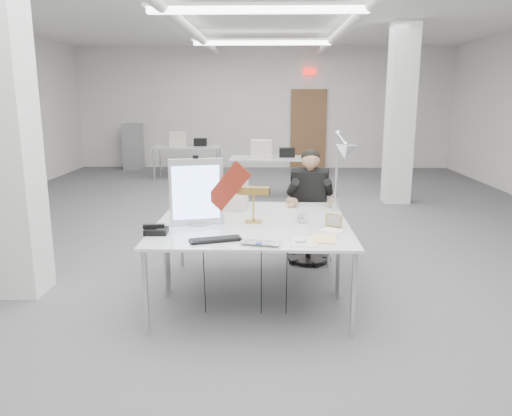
{
  "coord_description": "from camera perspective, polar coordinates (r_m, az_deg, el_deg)",
  "views": [
    {
      "loc": [
        0.16,
        -6.66,
        1.93
      ],
      "look_at": [
        0.03,
        -2.0,
        0.88
      ],
      "focal_mm": 35.0,
      "sensor_mm": 36.0,
      "label": 1
    }
  ],
  "objects": [
    {
      "name": "bg_desk_a",
      "position": [
        9.73,
        1.8,
        5.7
      ],
      "size": [
        1.6,
        0.8,
        0.02
      ],
      "primitive_type": "cube",
      "color": "silver",
      "rests_on": "room_shell"
    },
    {
      "name": "filing_cabinet",
      "position": [
        13.86,
        -13.86,
        6.84
      ],
      "size": [
        0.45,
        0.55,
        1.2
      ],
      "primitive_type": "cube",
      "color": "gray",
      "rests_on": "room_shell"
    },
    {
      "name": "paper_stack_b",
      "position": [
        4.21,
        7.77,
        -3.5
      ],
      "size": [
        0.23,
        0.3,
        0.01
      ],
      "primitive_type": "cube",
      "rotation": [
        0.0,
        0.0,
        -0.09
      ],
      "color": "#E5D689",
      "rests_on": "desk_main"
    },
    {
      "name": "architect_lamp",
      "position": [
        4.97,
        9.55,
        3.59
      ],
      "size": [
        0.25,
        0.63,
        0.8
      ],
      "primitive_type": null,
      "rotation": [
        0.0,
        0.0,
        0.06
      ],
      "color": "silver",
      "rests_on": "desk_second"
    },
    {
      "name": "beige_monitor",
      "position": [
        5.29,
        -2.94,
        1.67
      ],
      "size": [
        0.37,
        0.35,
        0.32
      ],
      "primitive_type": "cube",
      "rotation": [
        0.0,
        0.0,
        -0.1
      ],
      "color": "beige",
      "rests_on": "desk_second"
    },
    {
      "name": "mouse",
      "position": [
        4.08,
        5.13,
        -3.76
      ],
      "size": [
        0.09,
        0.06,
        0.04
      ],
      "primitive_type": "ellipsoid",
      "rotation": [
        0.0,
        0.0,
        0.06
      ],
      "color": "silver",
      "rests_on": "desk_main"
    },
    {
      "name": "desk_second",
      "position": [
        5.19,
        -0.24,
        -0.47
      ],
      "size": [
        1.8,
        0.9,
        0.02
      ],
      "primitive_type": "cube",
      "color": "silver",
      "rests_on": "room_shell"
    },
    {
      "name": "laptop",
      "position": [
        3.98,
        0.32,
        -4.24
      ],
      "size": [
        0.37,
        0.28,
        0.03
      ],
      "primitive_type": "imported",
      "rotation": [
        0.0,
        0.0,
        -0.23
      ],
      "color": "#B1B1B6",
      "rests_on": "desk_main"
    },
    {
      "name": "bg_desk_b",
      "position": [
        12.07,
        -7.85,
        6.95
      ],
      "size": [
        1.6,
        0.8,
        0.02
      ],
      "primitive_type": "cube",
      "color": "silver",
      "rests_on": "room_shell"
    },
    {
      "name": "seated_person",
      "position": [
        5.74,
        6.19,
        2.33
      ],
      "size": [
        0.63,
        0.73,
        0.96
      ],
      "primitive_type": null,
      "rotation": [
        0.0,
        0.0,
        -0.2
      ],
      "color": "black",
      "rests_on": "office_chair"
    },
    {
      "name": "keyboard",
      "position": [
        4.14,
        -4.65,
        -3.63
      ],
      "size": [
        0.45,
        0.27,
        0.02
      ],
      "primitive_type": "cube",
      "rotation": [
        0.0,
        0.0,
        0.33
      ],
      "color": "black",
      "rests_on": "desk_main"
    },
    {
      "name": "bankers_lamp",
      "position": [
        4.68,
        -0.29,
        0.54
      ],
      "size": [
        0.34,
        0.17,
        0.37
      ],
      "primitive_type": null,
      "rotation": [
        0.0,
        0.0,
        -0.12
      ],
      "color": "#B87E39",
      "rests_on": "desk_main"
    },
    {
      "name": "picture_frame_left",
      "position": [
        4.66,
        -8.37,
        -1.37
      ],
      "size": [
        0.13,
        0.03,
        0.1
      ],
      "primitive_type": "cube",
      "rotation": [
        -0.21,
        0.0,
        -0.02
      ],
      "color": "olive",
      "rests_on": "desk_main"
    },
    {
      "name": "paper_stack_a",
      "position": [
        4.13,
        5.66,
        -3.81
      ],
      "size": [
        0.26,
        0.33,
        0.01
      ],
      "primitive_type": "cube",
      "rotation": [
        0.0,
        0.0,
        -0.17
      ],
      "color": "silver",
      "rests_on": "desk_main"
    },
    {
      "name": "desk_clock",
      "position": [
        4.72,
        5.31,
        -1.11
      ],
      "size": [
        0.1,
        0.05,
        0.1
      ],
      "primitive_type": "cylinder",
      "rotation": [
        1.57,
        0.0,
        0.22
      ],
      "color": "#A7A8AC",
      "rests_on": "desk_main"
    },
    {
      "name": "office_chair",
      "position": [
        5.87,
        6.07,
        -1.12
      ],
      "size": [
        0.62,
        0.62,
        1.06
      ],
      "primitive_type": null,
      "rotation": [
        0.0,
        0.0,
        -0.2
      ],
      "color": "black",
      "rests_on": "room_shell"
    },
    {
      "name": "monitor",
      "position": [
        4.61,
        -6.81,
        1.82
      ],
      "size": [
        0.49,
        0.17,
        0.62
      ],
      "primitive_type": "cube",
      "rotation": [
        0.0,
        0.0,
        0.26
      ],
      "color": "silver",
      "rests_on": "desk_main"
    },
    {
      "name": "paper_stack_c",
      "position": [
        4.49,
        8.66,
        -2.54
      ],
      "size": [
        0.23,
        0.23,
        0.01
      ],
      "primitive_type": "cube",
      "rotation": [
        0.0,
        0.0,
        -0.69
      ],
      "color": "white",
      "rests_on": "desk_main"
    },
    {
      "name": "room_shell",
      "position": [
        6.79,
        0.53,
        10.75
      ],
      "size": [
        10.04,
        14.04,
        3.24
      ],
      "color": "#504F52",
      "rests_on": "ground"
    },
    {
      "name": "pennant",
      "position": [
        4.53,
        -3.15,
        2.5
      ],
      "size": [
        0.43,
        0.12,
        0.47
      ],
      "primitive_type": "cube",
      "rotation": [
        0.0,
        -0.87,
        -0.26
      ],
      "color": "maroon",
      "rests_on": "monitor"
    },
    {
      "name": "picture_frame_right",
      "position": [
        4.6,
        8.88,
        -1.41
      ],
      "size": [
        0.16,
        0.1,
        0.12
      ],
      "primitive_type": "cube",
      "rotation": [
        -0.21,
        0.0,
        -0.42
      ],
      "color": "#B1854C",
      "rests_on": "desk_main"
    },
    {
      "name": "desk_main",
      "position": [
        4.32,
        -0.61,
        -3.19
      ],
      "size": [
        1.8,
        0.9,
        0.02
      ],
      "primitive_type": "cube",
      "color": "silver",
      "rests_on": "room_shell"
    },
    {
      "name": "desk_phone",
      "position": [
        4.42,
        -11.32,
        -2.59
      ],
      "size": [
        0.2,
        0.19,
        0.05
      ],
      "primitive_type": "cube",
      "rotation": [
        0.0,
        0.0,
        0.05
      ],
      "color": "black",
      "rests_on": "desk_main"
    }
  ]
}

